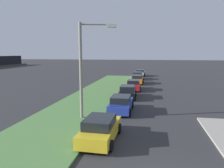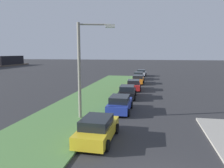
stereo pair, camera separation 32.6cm
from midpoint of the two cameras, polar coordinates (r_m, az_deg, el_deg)
name	(u,v)px [view 1 (the left image)]	position (r m, az deg, el deg)	size (l,w,h in m)	color
grass_median	(74,112)	(19.40, -10.58, -7.34)	(60.00, 6.00, 0.12)	#517F42
parked_car_yellow	(100,129)	(13.21, -3.82, -11.77)	(4.34, 2.10, 1.47)	gold
parked_car_blue	(121,104)	(19.30, 1.91, -5.27)	(4.31, 2.04, 1.47)	#23389E
parked_car_black	(127,92)	(25.16, 3.74, -2.08)	(4.37, 2.15, 1.47)	black
parked_car_red	(133,85)	(30.42, 5.35, -0.29)	(4.39, 2.20, 1.47)	red
parked_car_orange	(137,79)	(36.81, 6.45, 1.19)	(4.31, 2.04, 1.47)	orange
parked_car_white	(138,76)	(42.78, 6.60, 2.19)	(4.36, 2.13, 1.47)	silver
parked_car_silver	(140,73)	(48.73, 7.29, 2.92)	(4.36, 2.14, 1.47)	#B2B5BA
streetlight	(85,64)	(16.85, -7.61, 5.31)	(0.99, 2.83, 7.50)	gray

